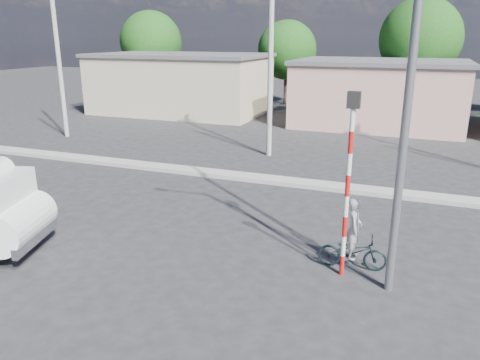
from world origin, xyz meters
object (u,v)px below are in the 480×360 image
(cyclist, at_px, (353,240))
(bicycle, at_px, (352,252))
(traffic_pole, at_px, (349,171))
(streetlight, at_px, (403,64))

(cyclist, bearing_deg, bicycle, -0.00)
(bicycle, bearing_deg, traffic_pole, 152.23)
(cyclist, xyz_separation_m, streetlight, (0.77, -0.73, 4.20))
(bicycle, bearing_deg, cyclist, -0.00)
(bicycle, relative_size, cyclist, 1.10)
(streetlight, bearing_deg, bicycle, 136.77)
(cyclist, bearing_deg, streetlight, -139.57)
(cyclist, distance_m, streetlight, 4.33)
(traffic_pole, relative_size, streetlight, 0.48)
(traffic_pole, distance_m, streetlight, 2.56)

